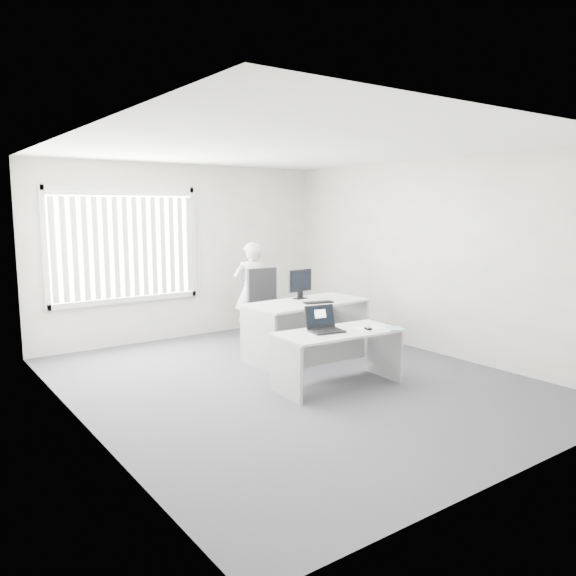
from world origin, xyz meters
TOP-DOWN VIEW (x-y plane):
  - ground at (0.00, 0.00)m, footprint 6.00×6.00m
  - wall_back at (0.00, 3.00)m, footprint 5.00×0.02m
  - wall_front at (0.00, -3.00)m, footprint 5.00×0.02m
  - wall_left at (-2.50, 0.00)m, footprint 0.02×6.00m
  - wall_right at (2.50, 0.00)m, footprint 0.02×6.00m
  - ceiling at (0.00, 0.00)m, footprint 5.00×6.00m
  - window at (-1.00, 2.96)m, footprint 2.32×0.06m
  - blinds at (-1.00, 2.90)m, footprint 2.20×0.10m
  - desk_near at (0.31, -0.47)m, footprint 1.53×0.80m
  - desk_far at (0.82, 0.80)m, footprint 1.81×0.94m
  - office_chair at (0.80, 1.77)m, footprint 0.73×0.73m
  - person at (0.80, 2.23)m, footprint 0.67×0.55m
  - laptop at (0.15, -0.44)m, footprint 0.43×0.40m
  - paper_sheet at (0.71, -0.56)m, footprint 0.34×0.26m
  - mouse at (0.63, -0.63)m, footprint 0.07×0.10m
  - booklet at (0.93, -0.79)m, footprint 0.27×0.29m
  - keyboard at (0.87, 0.60)m, footprint 0.43×0.23m
  - monitor at (0.89, 1.04)m, footprint 0.44×0.17m

SIDE VIEW (x-z plane):
  - ground at x=0.00m, z-range 0.00..0.00m
  - office_chair at x=0.80m, z-range -0.22..0.95m
  - desk_near at x=0.31m, z-range 0.15..0.83m
  - desk_far at x=0.82m, z-range 0.18..0.98m
  - paper_sheet at x=0.71m, z-range 0.68..0.68m
  - booklet at x=0.93m, z-range 0.68..0.69m
  - mouse at x=0.63m, z-range 0.68..0.72m
  - person at x=0.80m, z-range 0.00..1.57m
  - keyboard at x=0.87m, z-range 0.80..0.82m
  - laptop at x=0.15m, z-range 0.68..0.97m
  - monitor at x=0.89m, z-range 0.80..1.23m
  - wall_back at x=0.00m, z-range 0.00..2.80m
  - wall_front at x=0.00m, z-range 0.00..2.80m
  - wall_left at x=-2.50m, z-range 0.00..2.80m
  - wall_right at x=2.50m, z-range 0.00..2.80m
  - blinds at x=-1.00m, z-range 0.77..2.27m
  - window at x=-1.00m, z-range 0.67..2.43m
  - ceiling at x=0.00m, z-range 2.79..2.81m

